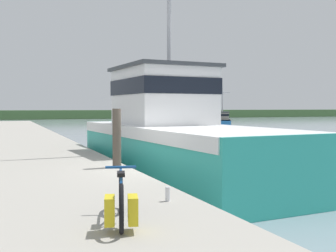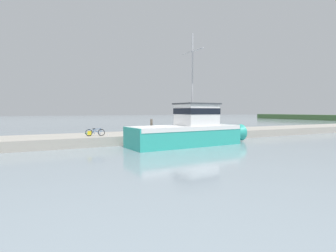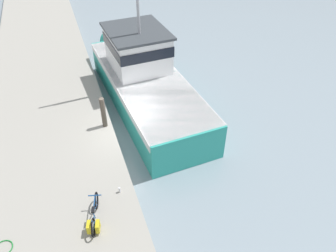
{
  "view_description": "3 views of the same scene",
  "coord_description": "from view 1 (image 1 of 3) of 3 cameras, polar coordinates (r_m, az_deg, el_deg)",
  "views": [
    {
      "loc": [
        -3.87,
        -9.92,
        2.35
      ],
      "look_at": [
        -0.13,
        -0.52,
        1.9
      ],
      "focal_mm": 45.0,
      "sensor_mm": 36.0,
      "label": 1
    },
    {
      "loc": [
        21.4,
        -9.34,
        3.07
      ],
      "look_at": [
        0.31,
        1.4,
        1.71
      ],
      "focal_mm": 28.0,
      "sensor_mm": 36.0,
      "label": 2
    },
    {
      "loc": [
        -2.3,
        -11.67,
        10.2
      ],
      "look_at": [
        1.51,
        -0.7,
        0.95
      ],
      "focal_mm": 35.0,
      "sensor_mm": 36.0,
      "label": 3
    }
  ],
  "objects": [
    {
      "name": "far_shoreline",
      "position": [
        93.24,
        -0.37,
        1.64
      ],
      "size": [
        180.0,
        5.0,
        1.77
      ],
      "primitive_type": "cube",
      "color": "#426638",
      "rests_on": "ground_plane"
    },
    {
      "name": "water_bottle_by_bike",
      "position": [
        6.88,
        -0.05,
        -9.21
      ],
      "size": [
        0.08,
        0.08,
        0.23
      ],
      "primitive_type": "cylinder",
      "color": "silver",
      "rests_on": "dock_pier"
    },
    {
      "name": "boat_green_anchored",
      "position": [
        59.91,
        3.46,
        1.06
      ],
      "size": [
        7.94,
        4.21,
        3.79
      ],
      "rotation": [
        0.0,
        0.0,
        1.19
      ],
      "color": "#337F47",
      "rests_on": "ground_plane"
    },
    {
      "name": "dock_pier",
      "position": [
        10.11,
        -19.96,
        -8.64
      ],
      "size": [
        5.5,
        80.0,
        0.83
      ],
      "primitive_type": "cube",
      "color": "#A39E93",
      "rests_on": "ground_plane"
    },
    {
      "name": "bicycle_touring",
      "position": [
        5.53,
        -6.37,
        -10.09
      ],
      "size": [
        0.7,
        1.65,
        0.68
      ],
      "rotation": [
        0.0,
        0.0,
        -0.26
      ],
      "color": "black",
      "rests_on": "dock_pier"
    },
    {
      "name": "boat_blue_far",
      "position": [
        49.29,
        7.36,
        0.62
      ],
      "size": [
        4.91,
        7.24,
        4.82
      ],
      "rotation": [
        0.0,
        0.0,
        -0.51
      ],
      "color": "#236BB2",
      "rests_on": "ground_plane"
    },
    {
      "name": "ground_plane",
      "position": [
        10.9,
        -0.37,
        -9.9
      ],
      "size": [
        320.0,
        320.0,
        0.0
      ],
      "primitive_type": "plane",
      "color": "#84939E"
    },
    {
      "name": "mooring_post",
      "position": [
        10.7,
        -6.95,
        -1.63
      ],
      "size": [
        0.22,
        0.22,
        1.49
      ],
      "primitive_type": "cylinder",
      "color": "#51473D",
      "rests_on": "dock_pier"
    },
    {
      "name": "fishing_boat_main",
      "position": [
        14.07,
        0.5,
        -1.29
      ],
      "size": [
        4.11,
        12.23,
        9.91
      ],
      "rotation": [
        0.0,
        0.0,
        0.07
      ],
      "color": "teal",
      "rests_on": "ground_plane"
    }
  ]
}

